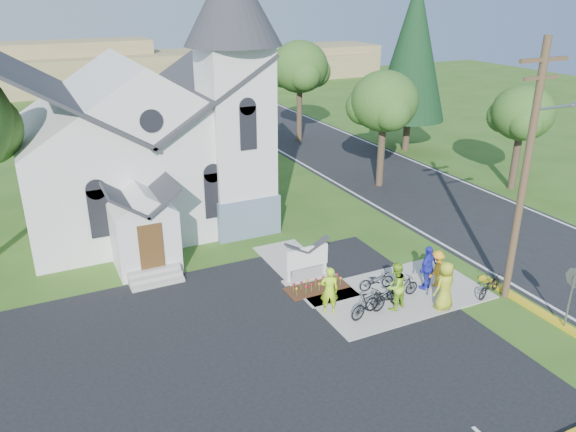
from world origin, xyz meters
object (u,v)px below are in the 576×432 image
bike_1 (369,304)px  bike_2 (384,297)px  bike_0 (377,280)px  stop_sign (573,286)px  church_sign (307,258)px  bike_4 (489,285)px  cyclist_4 (445,286)px  bike_3 (402,287)px  cyclist_1 (395,286)px  cyclist_3 (437,268)px  cyclist_2 (428,268)px  cyclist_0 (329,290)px  utility_pole (527,167)px

bike_1 → bike_2: size_ratio=0.99×
bike_0 → stop_sign: bearing=-135.5°
church_sign → stop_sign: (6.63, -7.40, 0.75)m
bike_0 → bike_4: 4.45m
cyclist_4 → bike_3: bearing=-64.9°
bike_3 → bike_4: bike_3 is taller
stop_sign → bike_4: 3.35m
cyclist_1 → bike_3: size_ratio=1.27×
church_sign → bike_4: church_sign is taller
cyclist_4 → cyclist_3: bearing=-129.2°
bike_2 → cyclist_4: bearing=-119.3°
bike_4 → cyclist_2: bearing=31.6°
bike_3 → cyclist_4: bearing=-147.8°
cyclist_3 → cyclist_4: size_ratio=0.79×
bike_0 → cyclist_1: bearing=175.9°
cyclist_3 → bike_4: cyclist_3 is taller
bike_4 → bike_0: bearing=38.4°
cyclist_0 → cyclist_1: bearing=-176.8°
church_sign → stop_sign: size_ratio=0.89×
cyclist_0 → bike_4: 6.62m
cyclist_1 → bike_4: cyclist_1 is taller
bike_0 → bike_3: size_ratio=1.02×
bike_1 → utility_pole: bearing=-111.2°
stop_sign → bike_3: size_ratio=1.64×
cyclist_4 → bike_4: (2.32, 0.00, -0.56)m
cyclist_1 → bike_3: (0.77, 0.53, -0.50)m
bike_3 → cyclist_0: bearing=83.4°
bike_2 → bike_3: bearing=-74.9°
bike_0 → cyclist_2: cyclist_2 is taller
church_sign → utility_pole: 9.18m
cyclist_1 → stop_sign: bearing=124.0°
cyclist_1 → bike_4: (4.00, -0.84, -0.53)m
bike_0 → cyclist_2: 2.12m
bike_2 → stop_sign: bearing=-130.2°
stop_sign → bike_4: bearing=103.7°
church_sign → bike_0: church_sign is taller
church_sign → cyclist_2: cyclist_2 is taller
bike_4 → cyclist_0: bearing=55.7°
stop_sign → bike_1: bearing=147.4°
cyclist_1 → church_sign: bearing=-78.9°
bike_2 → cyclist_1: bearing=-126.7°
bike_2 → cyclist_4: (1.98, -1.05, 0.53)m
cyclist_1 → utility_pole: bearing=149.3°
bike_2 → cyclist_2: bearing=-80.2°
utility_pole → bike_0: 7.16m
bike_4 → bike_3: bearing=47.4°
bike_0 → cyclist_4: size_ratio=0.78×
utility_pole → cyclist_0: (-7.05, 1.97, -4.41)m
cyclist_0 → bike_3: size_ratio=1.25×
utility_pole → bike_4: (-0.66, 0.30, -4.92)m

